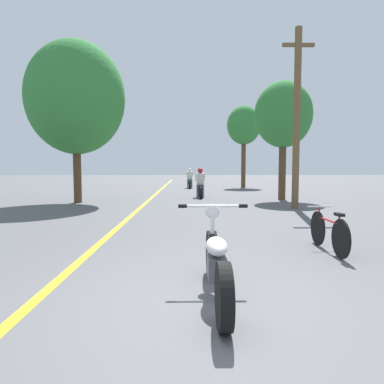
{
  "coord_description": "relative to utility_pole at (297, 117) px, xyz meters",
  "views": [
    {
      "loc": [
        -0.04,
        -3.37,
        1.46
      ],
      "look_at": [
        0.09,
        4.35,
        0.9
      ],
      "focal_mm": 32.0,
      "sensor_mm": 36.0,
      "label": 1
    }
  ],
  "objects": [
    {
      "name": "motorcycle_rider_far",
      "position": [
        -3.61,
        11.66,
        -2.69
      ],
      "size": [
        0.5,
        2.09,
        1.38
      ],
      "color": "black",
      "rests_on": "ground"
    },
    {
      "name": "roadside_tree_right_far",
      "position": [
        0.33,
        13.03,
        1.23
      ],
      "size": [
        2.44,
        2.2,
        5.91
      ],
      "color": "#513A23",
      "rests_on": "ground"
    },
    {
      "name": "roadside_tree_right_near",
      "position": [
        0.47,
        3.34,
        0.55
      ],
      "size": [
        2.56,
        2.3,
        5.27
      ],
      "color": "#513A23",
      "rests_on": "ground"
    },
    {
      "name": "utility_pole",
      "position": [
        0.0,
        0.0,
        0.0
      ],
      "size": [
        1.1,
        0.24,
        6.24
      ],
      "color": "brown",
      "rests_on": "ground"
    },
    {
      "name": "roadside_tree_left",
      "position": [
        -8.33,
        2.17,
        1.05
      ],
      "size": [
        3.96,
        3.57,
        6.55
      ],
      "color": "#513A23",
      "rests_on": "ground"
    },
    {
      "name": "motorcycle_foreground",
      "position": [
        -3.51,
        -8.21,
        -2.8
      ],
      "size": [
        0.88,
        2.11,
        1.0
      ],
      "color": "black",
      "rests_on": "ground"
    },
    {
      "name": "motorcycle_rider_lead",
      "position": [
        -3.18,
        4.49,
        -2.67
      ],
      "size": [
        0.5,
        2.08,
        1.43
      ],
      "color": "black",
      "rests_on": "ground"
    },
    {
      "name": "bicycle_parked",
      "position": [
        -1.37,
        -6.15,
        -2.86
      ],
      "size": [
        0.44,
        1.6,
        0.75
      ],
      "color": "black",
      "rests_on": "ground"
    },
    {
      "name": "lane_stripe_center",
      "position": [
        -5.51,
        3.74,
        -3.2
      ],
      "size": [
        0.14,
        48.0,
        0.01
      ],
      "primitive_type": "cube",
      "color": "yellow",
      "rests_on": "ground"
    },
    {
      "name": "ground_plane",
      "position": [
        -3.81,
        -8.6,
        -3.21
      ],
      "size": [
        120.0,
        120.0,
        0.0
      ],
      "primitive_type": "plane",
      "color": "#515154"
    }
  ]
}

